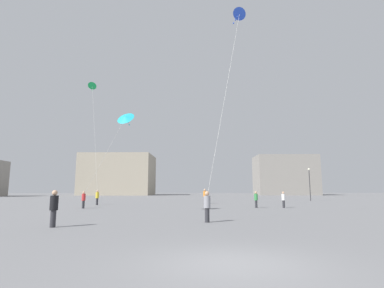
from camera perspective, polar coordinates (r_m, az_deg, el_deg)
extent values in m
plane|color=slate|center=(7.75, 7.82, -21.77)|extent=(300.00, 300.00, 0.00)
cylinder|color=#2D2D33|center=(16.73, 2.91, -13.40)|extent=(0.25, 0.25, 0.77)
cylinder|color=gray|center=(16.68, 2.89, -10.96)|extent=(0.37, 0.37, 0.67)
sphere|color=tan|center=(16.67, 2.88, -9.38)|extent=(0.25, 0.25, 0.25)
cylinder|color=#2D2D33|center=(38.41, 2.47, -10.67)|extent=(0.28, 0.28, 0.84)
cylinder|color=orange|center=(38.39, 2.46, -9.49)|extent=(0.40, 0.40, 0.73)
sphere|color=tan|center=(38.39, 2.46, -8.74)|extent=(0.28, 0.28, 0.28)
cylinder|color=#2D2D33|center=(15.98, -24.97, -12.80)|extent=(0.26, 0.26, 0.79)
cylinder|color=black|center=(15.93, -24.80, -10.15)|extent=(0.38, 0.38, 0.69)
sphere|color=tan|center=(15.92, -24.69, -8.45)|extent=(0.26, 0.26, 0.26)
cylinder|color=#2D2D33|center=(31.00, 17.08, -10.90)|extent=(0.23, 0.23, 0.72)
cylinder|color=white|center=(30.98, 17.02, -9.66)|extent=(0.34, 0.34, 0.63)
sphere|color=tan|center=(30.97, 16.99, -8.86)|extent=(0.23, 0.23, 0.23)
cylinder|color=#2D2D33|center=(30.43, 12.14, -11.13)|extent=(0.24, 0.24, 0.72)
cylinder|color=#388C47|center=(30.41, 12.10, -9.86)|extent=(0.34, 0.34, 0.63)
sphere|color=tan|center=(30.40, 12.07, -9.05)|extent=(0.24, 0.24, 0.24)
cylinder|color=#2D2D33|center=(36.69, -17.66, -10.42)|extent=(0.25, 0.25, 0.78)
cylinder|color=yellow|center=(36.67, -17.61, -9.29)|extent=(0.37, 0.37, 0.68)
sphere|color=tan|center=(36.67, -17.57, -8.56)|extent=(0.25, 0.25, 0.25)
cylinder|color=#2D2D33|center=(30.54, -20.02, -10.79)|extent=(0.24, 0.24, 0.73)
cylinder|color=red|center=(30.52, -19.96, -9.51)|extent=(0.35, 0.35, 0.63)
sphere|color=tan|center=(30.51, -19.91, -8.70)|extent=(0.24, 0.24, 0.24)
cone|color=green|center=(43.93, -18.48, 10.53)|extent=(1.16, 0.94, 0.90)
sphere|color=green|center=(43.99, -18.49, 10.21)|extent=(0.10, 0.10, 0.10)
sphere|color=green|center=(44.06, -18.51, 9.89)|extent=(0.10, 0.10, 0.10)
sphere|color=green|center=(44.13, -18.52, 9.58)|extent=(0.10, 0.10, 0.10)
cylinder|color=silver|center=(39.72, -18.08, 1.65)|extent=(2.48, 4.47, 14.58)
cone|color=blue|center=(22.11, 9.06, 23.36)|extent=(1.14, 1.13, 0.70)
sphere|color=blue|center=(22.01, 8.68, 22.87)|extent=(0.10, 0.10, 0.10)
sphere|color=blue|center=(21.92, 8.30, 22.37)|extent=(0.10, 0.10, 0.10)
sphere|color=blue|center=(21.82, 7.92, 21.86)|extent=(0.10, 0.10, 0.10)
cylinder|color=silver|center=(18.55, 6.30, 8.99)|extent=(2.50, 1.71, 12.16)
cone|color=#1EB2C6|center=(24.11, -12.58, 4.95)|extent=(1.65, 1.44, 1.16)
sphere|color=#1EB2C6|center=(23.97, -12.35, 4.50)|extent=(0.10, 0.10, 0.10)
sphere|color=#1EB2C6|center=(23.83, -12.12, 4.05)|extent=(0.10, 0.10, 0.10)
sphere|color=#1EB2C6|center=(23.69, -11.88, 3.60)|extent=(0.10, 0.10, 0.10)
cylinder|color=silver|center=(27.06, -16.67, -2.87)|extent=(4.68, 6.19, 6.07)
cube|color=#A39984|center=(100.75, -13.76, -5.76)|extent=(23.01, 18.50, 12.89)
cube|color=gray|center=(102.36, 17.29, -5.74)|extent=(19.70, 13.02, 12.63)
cylinder|color=#2D2D30|center=(50.54, 21.55, -7.37)|extent=(0.12, 0.12, 4.77)
sphere|color=#EAE5C6|center=(50.63, 21.39, -4.51)|extent=(0.36, 0.36, 0.36)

